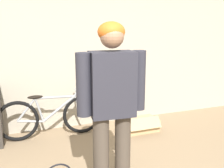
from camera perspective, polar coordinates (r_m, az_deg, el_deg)
name	(u,v)px	position (r m, az deg, el deg)	size (l,w,h in m)	color
wall_back	(68,48)	(4.25, -9.47, 7.65)	(8.00, 0.07, 2.60)	#B7AD99
person	(112,97)	(2.49, -0.01, -2.84)	(0.68, 0.29, 1.70)	#4C4238
bicycle	(51,116)	(4.06, -13.15, -6.87)	(1.56, 0.46, 0.68)	black
cardboard_box	(140,125)	(4.29, 6.11, -8.79)	(0.55, 0.41, 0.26)	tan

